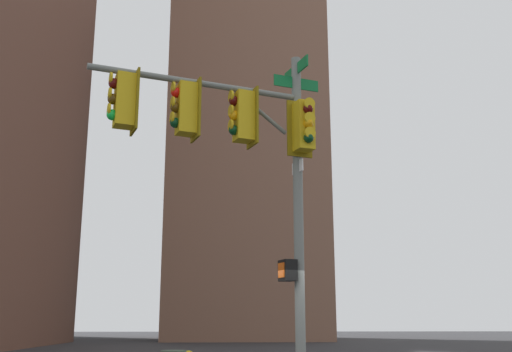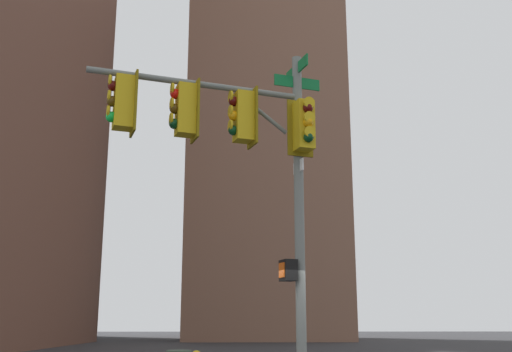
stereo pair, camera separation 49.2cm
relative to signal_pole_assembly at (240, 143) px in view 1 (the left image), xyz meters
The scene contains 2 objects.
signal_pole_assembly is the anchor object (origin of this frame).
building_brick_midblock 50.42m from the signal_pole_assembly, behind, with size 18.34×14.40×37.74m, color #845B47.
Camera 1 is at (11.74, -1.73, 1.53)m, focal length 42.60 mm.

